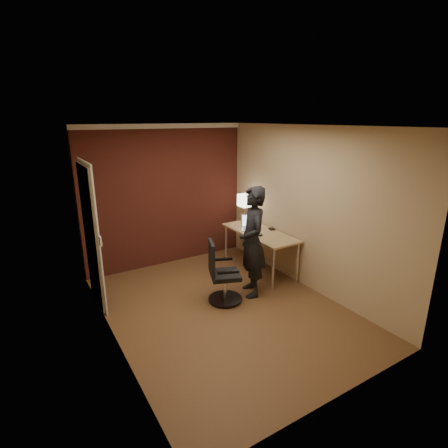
% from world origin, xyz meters
% --- Properties ---
extents(room, '(4.00, 4.00, 4.00)m').
position_xyz_m(room, '(-0.27, 1.54, 1.37)').
color(room, brown).
rests_on(room, ground).
extents(desk, '(0.60, 1.50, 0.73)m').
position_xyz_m(desk, '(1.25, 0.74, 0.60)').
color(desk, tan).
rests_on(desk, ground).
extents(desk_lamp, '(0.22, 0.22, 0.54)m').
position_xyz_m(desk_lamp, '(1.27, 1.32, 1.15)').
color(desk_lamp, silver).
rests_on(desk_lamp, desk).
extents(laptop, '(0.42, 0.39, 0.23)m').
position_xyz_m(laptop, '(1.16, 0.98, 0.79)').
color(laptop, silver).
rests_on(laptop, desk).
extents(mouse, '(0.09, 0.11, 0.03)m').
position_xyz_m(mouse, '(1.05, 0.58, 0.75)').
color(mouse, black).
rests_on(mouse, desk).
extents(wallet, '(0.12, 0.13, 0.02)m').
position_xyz_m(wallet, '(1.43, 0.73, 0.74)').
color(wallet, black).
rests_on(wallet, desk).
extents(office_chair, '(0.53, 0.58, 0.92)m').
position_xyz_m(office_chair, '(0.07, 0.17, 0.40)').
color(office_chair, black).
rests_on(office_chair, ground).
extents(person, '(0.59, 0.71, 1.67)m').
position_xyz_m(person, '(0.60, 0.15, 0.84)').
color(person, black).
rests_on(person, ground).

